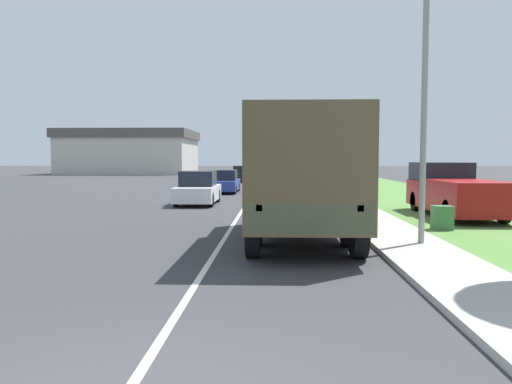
% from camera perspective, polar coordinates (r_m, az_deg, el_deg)
% --- Properties ---
extents(ground_plane, '(180.00, 180.00, 0.00)m').
position_cam_1_polar(ground_plane, '(43.86, 0.46, 1.13)').
color(ground_plane, '#38383A').
extents(lane_centre_stripe, '(0.12, 120.00, 0.00)m').
position_cam_1_polar(lane_centre_stripe, '(43.86, 0.46, 1.13)').
color(lane_centre_stripe, silver).
rests_on(lane_centre_stripe, ground).
extents(sidewalk_right, '(1.80, 120.00, 0.12)m').
position_cam_1_polar(sidewalk_right, '(43.95, 6.34, 1.19)').
color(sidewalk_right, '#ADAAA3').
rests_on(sidewalk_right, ground).
extents(grass_strip_right, '(7.00, 120.00, 0.02)m').
position_cam_1_polar(grass_strip_right, '(44.49, 12.00, 1.10)').
color(grass_strip_right, '#56843D').
rests_on(grass_strip_right, ground).
extents(military_truck, '(2.51, 6.78, 3.17)m').
position_cam_1_polar(military_truck, '(12.51, 5.15, 2.36)').
color(military_truck, '#606647').
rests_on(military_truck, ground).
extents(car_nearest_ahead, '(1.71, 3.93, 1.52)m').
position_cam_1_polar(car_nearest_ahead, '(22.93, -6.64, 0.30)').
color(car_nearest_ahead, silver).
rests_on(car_nearest_ahead, ground).
extents(car_second_ahead, '(1.82, 4.36, 1.39)m').
position_cam_1_polar(car_second_ahead, '(30.70, -3.78, 1.13)').
color(car_second_ahead, navy).
rests_on(car_second_ahead, ground).
extents(car_third_ahead, '(1.70, 4.49, 1.43)m').
position_cam_1_polar(car_third_ahead, '(44.73, -1.58, 2.02)').
color(car_third_ahead, black).
rests_on(car_third_ahead, ground).
extents(car_fourth_ahead, '(1.88, 4.55, 1.51)m').
position_cam_1_polar(car_fourth_ahead, '(53.51, 2.79, 2.35)').
color(car_fourth_ahead, tan).
rests_on(car_fourth_ahead, ground).
extents(car_farthest_ahead, '(1.77, 4.51, 1.40)m').
position_cam_1_polar(car_farthest_ahead, '(65.73, 2.84, 2.59)').
color(car_farthest_ahead, '#336B3D').
rests_on(car_farthest_ahead, ground).
extents(pickup_truck, '(1.97, 5.78, 1.92)m').
position_cam_1_polar(pickup_truck, '(19.44, 21.56, 0.14)').
color(pickup_truck, maroon).
rests_on(pickup_truck, grass_strip_right).
extents(lamp_post, '(1.69, 0.24, 7.49)m').
position_cam_1_polar(lamp_post, '(12.40, 17.88, 15.06)').
color(lamp_post, gray).
rests_on(lamp_post, sidewalk_right).
extents(utility_box, '(0.55, 0.45, 0.70)m').
position_cam_1_polar(utility_box, '(15.53, 20.51, -2.77)').
color(utility_box, '#3D7042').
rests_on(utility_box, grass_strip_right).
extents(building_distant, '(17.33, 13.51, 5.91)m').
position_cam_1_polar(building_distant, '(71.41, -14.11, 4.47)').
color(building_distant, beige).
rests_on(building_distant, ground).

